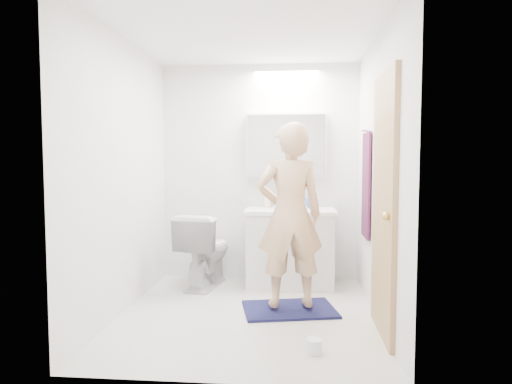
# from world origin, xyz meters

# --- Properties ---
(floor) EXTENTS (2.50, 2.50, 0.00)m
(floor) POSITION_xyz_m (0.00, 0.00, 0.00)
(floor) COLOR silver
(floor) RESTS_ON ground
(ceiling) EXTENTS (2.50, 2.50, 0.00)m
(ceiling) POSITION_xyz_m (0.00, 0.00, 2.40)
(ceiling) COLOR white
(ceiling) RESTS_ON floor
(wall_back) EXTENTS (2.50, 0.00, 2.50)m
(wall_back) POSITION_xyz_m (0.00, 1.25, 1.20)
(wall_back) COLOR white
(wall_back) RESTS_ON floor
(wall_front) EXTENTS (2.50, 0.00, 2.50)m
(wall_front) POSITION_xyz_m (0.00, -1.25, 1.20)
(wall_front) COLOR white
(wall_front) RESTS_ON floor
(wall_left) EXTENTS (0.00, 2.50, 2.50)m
(wall_left) POSITION_xyz_m (-1.10, 0.00, 1.20)
(wall_left) COLOR white
(wall_left) RESTS_ON floor
(wall_right) EXTENTS (0.00, 2.50, 2.50)m
(wall_right) POSITION_xyz_m (1.10, 0.00, 1.20)
(wall_right) COLOR white
(wall_right) RESTS_ON floor
(vanity_cabinet) EXTENTS (0.90, 0.55, 0.78)m
(vanity_cabinet) POSITION_xyz_m (0.35, 0.96, 0.39)
(vanity_cabinet) COLOR silver
(vanity_cabinet) RESTS_ON floor
(countertop) EXTENTS (0.95, 0.58, 0.04)m
(countertop) POSITION_xyz_m (0.35, 0.96, 0.80)
(countertop) COLOR white
(countertop) RESTS_ON vanity_cabinet
(sink_basin) EXTENTS (0.36, 0.36, 0.03)m
(sink_basin) POSITION_xyz_m (0.35, 0.99, 0.84)
(sink_basin) COLOR silver
(sink_basin) RESTS_ON countertop
(faucet) EXTENTS (0.02, 0.02, 0.16)m
(faucet) POSITION_xyz_m (0.35, 1.19, 0.90)
(faucet) COLOR #BABABE
(faucet) RESTS_ON countertop
(medicine_cabinet) EXTENTS (0.88, 0.14, 0.70)m
(medicine_cabinet) POSITION_xyz_m (0.30, 1.18, 1.50)
(medicine_cabinet) COLOR white
(medicine_cabinet) RESTS_ON wall_back
(mirror_panel) EXTENTS (0.84, 0.01, 0.66)m
(mirror_panel) POSITION_xyz_m (0.30, 1.10, 1.50)
(mirror_panel) COLOR silver
(mirror_panel) RESTS_ON medicine_cabinet
(toilet) EXTENTS (0.56, 0.83, 0.79)m
(toilet) POSITION_xyz_m (-0.55, 0.85, 0.39)
(toilet) COLOR silver
(toilet) RESTS_ON floor
(bath_rug) EXTENTS (0.90, 0.70, 0.02)m
(bath_rug) POSITION_xyz_m (0.36, 0.12, 0.01)
(bath_rug) COLOR #161440
(bath_rug) RESTS_ON floor
(person) EXTENTS (0.66, 0.50, 1.62)m
(person) POSITION_xyz_m (0.36, 0.12, 0.86)
(person) COLOR #DAAC83
(person) RESTS_ON bath_rug
(door) EXTENTS (0.04, 0.80, 2.00)m
(door) POSITION_xyz_m (1.08, -0.35, 1.00)
(door) COLOR tan
(door) RESTS_ON wall_right
(door_knob) EXTENTS (0.06, 0.06, 0.06)m
(door_knob) POSITION_xyz_m (1.04, -0.65, 0.95)
(door_knob) COLOR gold
(door_knob) RESTS_ON door
(towel) EXTENTS (0.02, 0.42, 1.00)m
(towel) POSITION_xyz_m (1.08, 0.55, 1.10)
(towel) COLOR black
(towel) RESTS_ON wall_right
(towel_hook) EXTENTS (0.07, 0.02, 0.02)m
(towel_hook) POSITION_xyz_m (1.07, 0.55, 1.62)
(towel_hook) COLOR silver
(towel_hook) RESTS_ON wall_right
(soap_bottle_a) EXTENTS (0.10, 0.10, 0.20)m
(soap_bottle_a) POSITION_xyz_m (0.10, 1.11, 0.92)
(soap_bottle_a) COLOR beige
(soap_bottle_a) RESTS_ON countertop
(soap_bottle_b) EXTENTS (0.11, 0.11, 0.19)m
(soap_bottle_b) POSITION_xyz_m (0.23, 1.15, 0.91)
(soap_bottle_b) COLOR #5A8AC1
(soap_bottle_b) RESTS_ON countertop
(toothbrush_cup) EXTENTS (0.15, 0.15, 0.10)m
(toothbrush_cup) POSITION_xyz_m (0.55, 1.12, 0.87)
(toothbrush_cup) COLOR #4269C6
(toothbrush_cup) RESTS_ON countertop
(toilet_paper_roll) EXTENTS (0.11, 0.11, 0.10)m
(toilet_paper_roll) POSITION_xyz_m (0.54, -0.77, 0.05)
(toilet_paper_roll) COLOR white
(toilet_paper_roll) RESTS_ON floor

